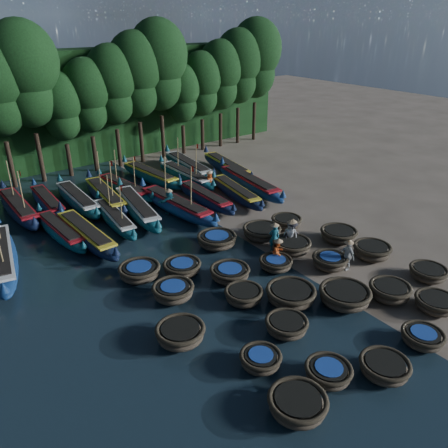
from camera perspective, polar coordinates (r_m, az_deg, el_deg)
ground at (r=26.12m, az=4.96°, el=-3.44°), size 120.00×120.00×0.00m
foliage_wall at (r=43.90m, az=-16.08°, el=14.64°), size 40.00×3.00×10.00m
coracle_0 at (r=16.63m, az=9.58°, el=-22.17°), size 2.35×2.35×0.74m
coracle_1 at (r=17.98m, az=13.47°, el=-18.30°), size 2.09×2.09×0.65m
coracle_2 at (r=18.76m, az=20.23°, el=-17.15°), size 2.06×2.06×0.68m
coracle_3 at (r=20.80m, az=24.51°, el=-13.30°), size 2.20×2.20×0.64m
coracle_4 at (r=23.17m, az=25.94°, el=-9.26°), size 2.16×2.16×0.69m
coracle_5 at (r=18.09m, az=4.81°, el=-17.21°), size 1.90×1.90×0.65m
coracle_6 at (r=19.77m, az=8.17°, el=-12.97°), size 2.20×2.20×0.71m
coracle_7 at (r=22.01m, az=15.50°, el=-9.02°), size 3.07×3.07×0.84m
coracle_8 at (r=23.05m, az=20.84°, el=-8.19°), size 2.38×2.38×0.81m
coracle_9 at (r=25.52m, az=25.12°, el=-5.76°), size 1.98×1.98×0.69m
coracle_10 at (r=19.19m, az=-5.71°, el=-14.02°), size 2.52×2.52×0.78m
coracle_11 at (r=21.40m, az=2.59°, el=-9.24°), size 1.91×1.91×0.74m
coracle_12 at (r=21.59m, az=8.72°, el=-9.08°), size 3.00×3.00×0.82m
coracle_13 at (r=24.74m, az=13.65°, el=-4.73°), size 2.35×2.35×0.77m
coracle_14 at (r=26.39m, az=18.76°, el=-3.31°), size 2.19×2.19×0.85m
coracle_15 at (r=21.74m, az=-6.65°, el=-8.70°), size 2.37×2.37×0.78m
coracle_16 at (r=23.09m, az=0.78°, el=-6.38°), size 2.54×2.54×0.72m
coracle_17 at (r=24.17m, az=6.78°, el=-5.10°), size 1.88×1.88×0.64m
coracle_18 at (r=25.87m, az=8.85°, el=-2.82°), size 2.42×2.42×0.80m
coracle_19 at (r=27.76m, az=14.75°, el=-1.33°), size 2.47×2.47×0.80m
coracle_20 at (r=23.57m, az=-10.98°, el=-6.09°), size 2.63×2.63×0.77m
coracle_21 at (r=23.71m, az=-5.49°, el=-5.62°), size 2.37×2.37×0.68m
coracle_22 at (r=26.24m, az=-0.93°, el=-2.08°), size 2.74×2.74×0.78m
coracle_23 at (r=27.31m, az=4.96°, el=-1.01°), size 2.66×2.66×0.79m
coracle_24 at (r=28.90m, az=8.15°, el=0.30°), size 2.15×2.15×0.72m
long_boat_0 at (r=27.02m, az=-27.03°, el=-3.90°), size 2.98×8.87×3.82m
long_boat_1 at (r=29.07m, az=-20.60°, el=-0.84°), size 1.78×7.38×1.30m
long_boat_2 at (r=27.98m, az=-17.55°, el=-1.24°), size 1.92×8.43×1.48m
long_boat_3 at (r=29.84m, az=-14.08°, el=0.80°), size 1.95×7.46×3.18m
long_boat_4 at (r=30.85m, az=-11.25°, el=2.10°), size 2.79×8.73×1.55m
long_boat_5 at (r=30.79m, az=-6.28°, el=2.45°), size 2.40×8.98×3.83m
long_boat_6 at (r=32.30m, az=-2.59°, el=3.54°), size 1.51×7.69×1.35m
long_boat_7 at (r=33.24m, az=1.52°, el=4.24°), size 2.58×7.81×1.39m
long_boat_8 at (r=34.82m, az=3.34°, el=5.37°), size 2.66×9.16×1.62m
long_boat_9 at (r=33.49m, az=-25.28°, el=1.94°), size 1.63×8.61×3.66m
long_boat_10 at (r=34.00m, az=-22.04°, el=2.74°), size 1.42×7.45×1.31m
long_boat_11 at (r=33.52m, az=-18.61°, el=3.09°), size 1.54×8.31×1.46m
long_boat_12 at (r=33.51m, az=-15.22°, el=3.58°), size 2.19×8.55×3.64m
long_boat_13 at (r=34.89m, az=-12.88°, el=4.63°), size 2.43×7.72×3.31m
long_boat_14 at (r=37.17m, az=-9.56°, el=6.30°), size 2.42×8.39×1.49m
long_boat_15 at (r=36.81m, az=-5.07°, el=6.35°), size 1.62×8.25×3.51m
long_boat_16 at (r=38.87m, az=-4.66°, el=7.51°), size 2.36×9.17×1.62m
long_boat_17 at (r=38.76m, az=0.36°, el=7.50°), size 2.75×8.65×1.54m
fisherman_0 at (r=26.19m, az=8.65°, el=-1.28°), size 0.98×1.00×1.94m
fisherman_1 at (r=25.76m, az=6.58°, el=-1.57°), size 0.74×0.69×1.90m
fisherman_2 at (r=24.44m, az=7.06°, el=-3.56°), size 0.76×0.61×1.71m
fisherman_3 at (r=26.23m, az=8.87°, el=-1.26°), size 1.17×0.70×1.97m
fisherman_4 at (r=24.69m, az=15.84°, el=-3.83°), size 0.61×1.06×1.90m
fisherman_5 at (r=30.75m, az=-7.14°, el=2.95°), size 1.64×0.63×1.93m
fisherman_6 at (r=34.65m, az=-1.90°, el=5.69°), size 0.90×0.79×1.74m
tree_4 at (r=38.09m, az=-24.62°, el=17.47°), size 5.34×5.34×12.58m
tree_5 at (r=39.05m, az=-20.56°, el=14.23°), size 3.68×3.68×8.68m
tree_6 at (r=39.64m, az=-17.46°, el=15.81°), size 4.09×4.09×9.65m
tree_7 at (r=40.37m, az=-14.42°, el=17.30°), size 4.51×4.51×10.63m
tree_8 at (r=41.22m, az=-11.45°, el=18.68°), size 4.92×4.92×11.60m
tree_9 at (r=42.20m, az=-8.56°, el=19.96°), size 5.34×5.34×12.58m
tree_10 at (r=43.67m, az=-5.57°, el=16.72°), size 3.68×3.68×8.68m
tree_11 at (r=44.80m, az=-2.98°, el=17.90°), size 4.09×4.09×9.65m
tree_12 at (r=46.02m, az=-0.49°, el=18.98°), size 4.51×4.51×10.63m
tree_13 at (r=47.33m, az=1.90°, el=19.98°), size 4.92×4.92×11.60m
tree_14 at (r=48.73m, az=4.18°, el=20.89°), size 5.34×5.34×12.58m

